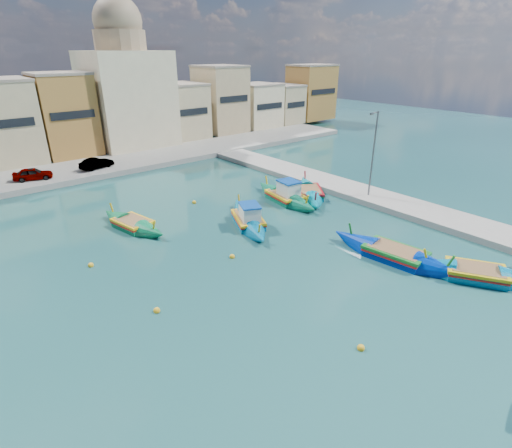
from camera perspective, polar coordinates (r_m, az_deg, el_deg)
name	(u,v)px	position (r m, az deg, el deg)	size (l,w,h in m)	color
ground	(270,298)	(22.75, 2.06, -10.57)	(160.00, 160.00, 0.00)	#164242
east_quay	(433,215)	(35.95, 23.93, 1.17)	(4.00, 70.00, 0.50)	gray
north_quay	(79,171)	(49.19, -23.92, 6.98)	(80.00, 8.00, 0.60)	gray
north_townhouses	(107,114)	(57.17, -20.55, 14.47)	(83.20, 7.87, 10.19)	tan
church_block	(126,85)	(58.60, -18.12, 18.36)	(10.00, 10.00, 19.10)	beige
quay_street_lamp	(373,154)	(37.07, 16.34, 9.59)	(1.18, 0.16, 8.00)	#595B60
luzzu_turquoise_cabin	(248,220)	(31.62, -1.10, 0.52)	(5.48, 8.91, 2.86)	#00699A
luzzu_blue_cabin	(285,197)	(36.65, 4.22, 3.86)	(3.48, 9.11, 3.15)	#0A734F
luzzu_cyan_mid	(309,193)	(38.17, 7.64, 4.37)	(7.22, 8.35, 2.65)	#0088A3
luzzu_green	(133,225)	(32.48, -17.17, -0.11)	(3.37, 7.86, 2.40)	#0B7647
luzzu_blue_south	(395,255)	(28.03, 19.21, -4.23)	(3.32, 9.76, 2.76)	#002BA3
luzzu_cyan_south	(475,274)	(27.79, 28.86, -6.32)	(5.98, 8.18, 2.57)	#0074A2
mooring_buoys	(237,252)	(27.36, -2.78, -4.02)	(23.32, 21.76, 0.36)	yellow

